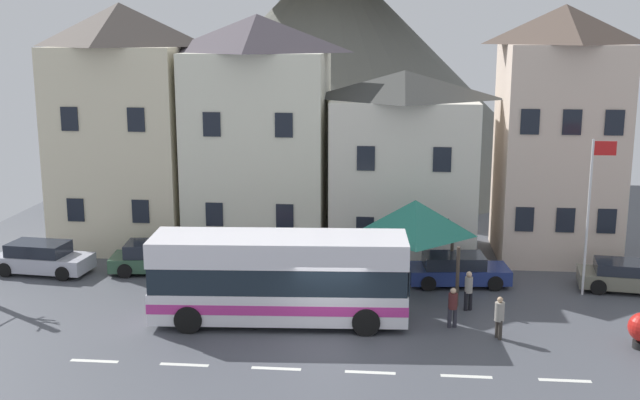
% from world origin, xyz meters
% --- Properties ---
extents(ground_plane, '(40.00, 60.00, 0.07)m').
position_xyz_m(ground_plane, '(0.00, -0.00, -0.03)').
color(ground_plane, '#4A4D55').
extents(townhouse_00, '(6.26, 5.78, 11.88)m').
position_xyz_m(townhouse_00, '(-11.16, 11.86, 5.94)').
color(townhouse_00, beige).
rests_on(townhouse_00, ground_plane).
extents(townhouse_01, '(6.55, 5.49, 11.33)m').
position_xyz_m(townhouse_01, '(-4.46, 11.71, 5.67)').
color(townhouse_01, silver).
rests_on(townhouse_01, ground_plane).
extents(townhouse_02, '(6.72, 5.46, 8.76)m').
position_xyz_m(townhouse_02, '(2.52, 11.70, 4.38)').
color(townhouse_02, silver).
rests_on(townhouse_02, ground_plane).
extents(townhouse_03, '(5.31, 5.39, 11.74)m').
position_xyz_m(townhouse_03, '(9.68, 11.66, 5.87)').
color(townhouse_03, beige).
rests_on(townhouse_03, ground_plane).
extents(hilltop_castle, '(33.69, 33.69, 24.94)m').
position_xyz_m(hilltop_castle, '(-2.59, 33.50, 9.06)').
color(hilltop_castle, '#5C5D56').
rests_on(hilltop_castle, ground_plane).
extents(transit_bus, '(9.48, 3.21, 3.27)m').
position_xyz_m(transit_bus, '(-1.99, 1.70, 1.65)').
color(transit_bus, white).
rests_on(transit_bus, ground_plane).
extents(bus_shelter, '(3.60, 3.60, 3.86)m').
position_xyz_m(bus_shelter, '(3.00, 5.67, 3.11)').
color(bus_shelter, '#473D33').
rests_on(bus_shelter, ground_plane).
extents(parked_car_00, '(4.53, 2.33, 1.22)m').
position_xyz_m(parked_car_00, '(11.98, 6.62, 0.61)').
color(parked_car_00, slate).
rests_on(parked_car_00, ground_plane).
extents(parked_car_01, '(4.37, 2.23, 1.31)m').
position_xyz_m(parked_car_01, '(4.85, 6.74, 0.64)').
color(parked_car_01, navy).
rests_on(parked_car_01, ground_plane).
extents(parked_car_02, '(4.34, 2.22, 1.40)m').
position_xyz_m(parked_car_02, '(-13.37, 6.57, 0.68)').
color(parked_car_02, silver).
rests_on(parked_car_02, ground_plane).
extents(parked_car_03, '(4.61, 2.34, 1.36)m').
position_xyz_m(parked_car_03, '(-8.20, 7.26, 0.67)').
color(parked_car_03, '#30543C').
rests_on(parked_car_03, ground_plane).
extents(pedestrian_00, '(0.34, 0.34, 1.53)m').
position_xyz_m(pedestrian_00, '(5.87, 0.82, 0.87)').
color(pedestrian_00, '#38332D').
rests_on(pedestrian_00, ground_plane).
extents(pedestrian_01, '(0.33, 0.30, 1.56)m').
position_xyz_m(pedestrian_01, '(5.05, 3.60, 0.85)').
color(pedestrian_01, black).
rests_on(pedestrian_01, ground_plane).
extents(pedestrian_02, '(0.35, 0.33, 1.50)m').
position_xyz_m(pedestrian_02, '(4.33, 1.73, 0.84)').
color(pedestrian_02, '#2D2D38').
rests_on(pedestrian_02, ground_plane).
extents(public_bench, '(1.79, 0.48, 0.87)m').
position_xyz_m(public_bench, '(1.64, 7.25, 0.48)').
color(public_bench, '#33473D').
rests_on(public_bench, ground_plane).
extents(flagpole, '(0.95, 0.10, 6.40)m').
position_xyz_m(flagpole, '(9.96, 5.90, 3.74)').
color(flagpole, silver).
rests_on(flagpole, ground_plane).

